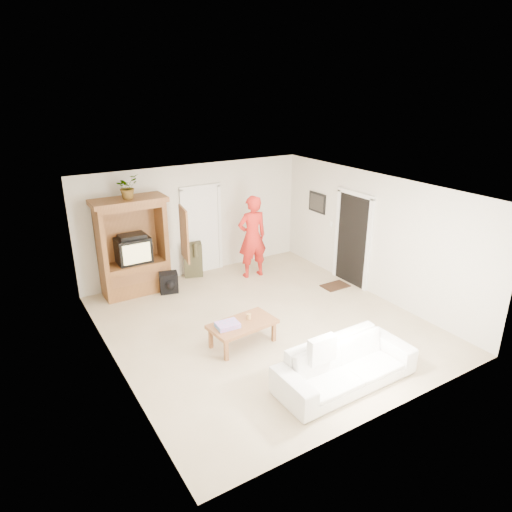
{
  "coord_description": "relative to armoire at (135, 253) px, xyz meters",
  "views": [
    {
      "loc": [
        -4.13,
        -6.45,
        4.31
      ],
      "look_at": [
        0.2,
        0.6,
        1.15
      ],
      "focal_mm": 32.0,
      "sensor_mm": 36.0,
      "label": 1
    }
  ],
  "objects": [
    {
      "name": "backpack_black",
      "position": [
        0.55,
        -0.44,
        -0.67
      ],
      "size": [
        0.43,
        0.31,
        0.48
      ],
      "primitive_type": null,
      "rotation": [
        0.0,
        0.0,
        -0.24
      ],
      "color": "black",
      "rests_on": "floor"
    },
    {
      "name": "sofa",
      "position": [
        1.65,
        -4.85,
        -0.58
      ],
      "size": [
        2.23,
        0.89,
        0.65
      ],
      "primitive_type": "imported",
      "rotation": [
        0.0,
        0.0,
        0.01
      ],
      "color": "white",
      "rests_on": "floor"
    },
    {
      "name": "wall_front",
      "position": [
        1.58,
        -5.66,
        0.39
      ],
      "size": [
        5.5,
        0.0,
        5.5
      ],
      "primitive_type": "plane",
      "rotation": [
        -1.57,
        0.0,
        0.0
      ],
      "color": "silver",
      "rests_on": "floor"
    },
    {
      "name": "framed_picture",
      "position": [
        4.31,
        -0.76,
        0.69
      ],
      "size": [
        0.03,
        0.6,
        0.48
      ],
      "primitive_type": "cube",
      "color": "black",
      "rests_on": "wall_right"
    },
    {
      "name": "man",
      "position": [
        2.6,
        -0.56,
        0.06
      ],
      "size": [
        0.75,
        0.53,
        1.95
      ],
      "primitive_type": "imported",
      "rotation": [
        0.0,
        0.0,
        3.05
      ],
      "color": "red",
      "rests_on": "floor"
    },
    {
      "name": "wall_right",
      "position": [
        4.33,
        -2.66,
        0.39
      ],
      "size": [
        0.0,
        6.0,
        6.0
      ],
      "primitive_type": "plane",
      "rotation": [
        1.57,
        0.0,
        -1.57
      ],
      "color": "silver",
      "rests_on": "floor"
    },
    {
      "name": "coffee_table",
      "position": [
        0.88,
        -3.08,
        -0.53
      ],
      "size": [
        1.21,
        0.74,
        0.43
      ],
      "rotation": [
        0.0,
        0.0,
        0.09
      ],
      "color": "#986134",
      "rests_on": "floor"
    },
    {
      "name": "plant",
      "position": [
        -0.02,
        -0.03,
        1.43
      ],
      "size": [
        0.57,
        0.55,
        0.48
      ],
      "primitive_type": "imported",
      "rotation": [
        0.0,
        0.0,
        0.56
      ],
      "color": "#4C7238",
      "rests_on": "armoire"
    },
    {
      "name": "doormat",
      "position": [
        3.88,
        -2.06,
        -0.9
      ],
      "size": [
        0.6,
        0.4,
        0.02
      ],
      "primitive_type": "cube",
      "color": "#382316",
      "rests_on": "floor"
    },
    {
      "name": "wall_left",
      "position": [
        -1.17,
        -2.66,
        0.39
      ],
      "size": [
        0.0,
        6.0,
        6.0
      ],
      "primitive_type": "plane",
      "rotation": [
        1.57,
        0.0,
        1.57
      ],
      "color": "silver",
      "rests_on": "floor"
    },
    {
      "name": "backpack_olive",
      "position": [
        1.41,
        0.19,
        -0.5
      ],
      "size": [
        0.51,
        0.44,
        0.81
      ],
      "primitive_type": null,
      "rotation": [
        0.0,
        0.0,
        -0.34
      ],
      "color": "#47442B",
      "rests_on": "floor"
    },
    {
      "name": "doorway_right",
      "position": [
        4.3,
        -2.06,
        0.11
      ],
      "size": [
        0.05,
        0.9,
        2.04
      ],
      "primitive_type": "cube",
      "color": "black",
      "rests_on": "floor"
    },
    {
      "name": "floor",
      "position": [
        1.58,
        -2.66,
        -0.91
      ],
      "size": [
        6.0,
        6.0,
        0.0
      ],
      "primitive_type": "plane",
      "color": "tan",
      "rests_on": "ground"
    },
    {
      "name": "ceiling",
      "position": [
        1.58,
        -2.66,
        1.69
      ],
      "size": [
        6.0,
        6.0,
        0.0
      ],
      "primitive_type": "plane",
      "rotation": [
        3.14,
        0.0,
        0.0
      ],
      "color": "white",
      "rests_on": "floor"
    },
    {
      "name": "candle",
      "position": [
        1.04,
        -3.03,
        -0.43
      ],
      "size": [
        0.08,
        0.08,
        0.1
      ],
      "primitive_type": "cylinder",
      "color": "tan",
      "rests_on": "coffee_table"
    },
    {
      "name": "armoire",
      "position": [
        0.0,
        0.0,
        0.0
      ],
      "size": [
        1.82,
        1.14,
        2.1
      ],
      "color": "brown",
      "rests_on": "floor"
    },
    {
      "name": "towel",
      "position": [
        0.58,
        -3.08,
        -0.44
      ],
      "size": [
        0.4,
        0.3,
        0.08
      ],
      "primitive_type": "cube",
      "rotation": [
        0.0,
        0.0,
        -0.07
      ],
      "color": "#FF54BD",
      "rests_on": "coffee_table"
    },
    {
      "name": "door_back",
      "position": [
        1.73,
        0.31,
        0.11
      ],
      "size": [
        0.85,
        0.05,
        2.04
      ],
      "primitive_type": "cube",
      "color": "white",
      "rests_on": "floor"
    },
    {
      "name": "wall_back",
      "position": [
        1.58,
        0.34,
        0.39
      ],
      "size": [
        5.5,
        0.0,
        5.5
      ],
      "primitive_type": "plane",
      "rotation": [
        1.57,
        0.0,
        0.0
      ],
      "color": "silver",
      "rests_on": "floor"
    }
  ]
}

